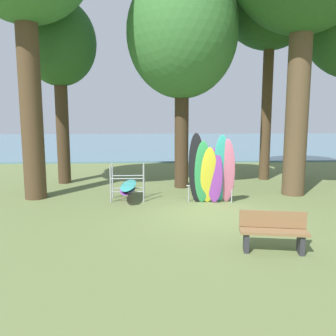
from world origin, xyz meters
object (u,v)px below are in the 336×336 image
Objects in this scene: tree_far_right_back at (59,46)px; board_storage_rack at (128,187)px; leaning_board_pile at (212,172)px; park_bench at (273,231)px; tree_mid_behind at (182,35)px.

board_storage_rack is (2.96, -3.27, -5.25)m from tree_far_right_back.
board_storage_rack is at bearing 165.87° from leaning_board_pile.
tree_mid_behind is at bearing 101.16° from park_bench.
tree_far_right_back is at bearing 145.23° from leaning_board_pile.
park_bench is (3.38, -4.76, -0.02)m from board_storage_rack.
tree_mid_behind is 3.59× the size of leaning_board_pile.
park_bench is at bearing -81.42° from leaning_board_pile.
tree_far_right_back reaches higher than park_bench.
leaning_board_pile reaches higher than park_bench.
tree_mid_behind is at bearing 46.37° from board_storage_rack.
leaning_board_pile is 2.91m from board_storage_rack.
leaning_board_pile is (5.72, -3.97, -4.66)m from tree_far_right_back.
board_storage_rack is (-2.76, 0.70, -0.59)m from leaning_board_pile.
leaning_board_pile is (0.74, -2.81, -4.88)m from tree_mid_behind.
board_storage_rack is at bearing 125.34° from park_bench.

